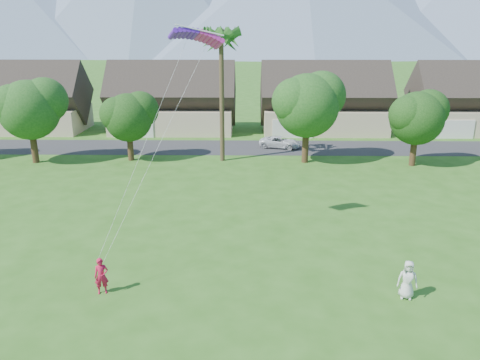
{
  "coord_description": "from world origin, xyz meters",
  "views": [
    {
      "loc": [
        0.39,
        -15.83,
        11.91
      ],
      "look_at": [
        0.0,
        10.0,
        3.8
      ],
      "focal_mm": 35.0,
      "sensor_mm": 36.0,
      "label": 1
    }
  ],
  "objects_px": {
    "watcher": "(408,280)",
    "parafoil_kite": "(197,35)",
    "kite_flyer": "(101,276)",
    "parked_car": "(280,142)"
  },
  "relations": [
    {
      "from": "kite_flyer",
      "to": "watcher",
      "type": "distance_m",
      "value": 14.42
    },
    {
      "from": "watcher",
      "to": "parafoil_kite",
      "type": "bearing_deg",
      "value": 158.53
    },
    {
      "from": "watcher",
      "to": "parafoil_kite",
      "type": "xyz_separation_m",
      "value": [
        -10.27,
        6.83,
        10.91
      ]
    },
    {
      "from": "parafoil_kite",
      "to": "kite_flyer",
      "type": "bearing_deg",
      "value": -144.63
    },
    {
      "from": "kite_flyer",
      "to": "parked_car",
      "type": "bearing_deg",
      "value": 54.5
    },
    {
      "from": "kite_flyer",
      "to": "parafoil_kite",
      "type": "relative_size",
      "value": 0.58
    },
    {
      "from": "parked_car",
      "to": "parafoil_kite",
      "type": "distance_m",
      "value": 26.81
    },
    {
      "from": "kite_flyer",
      "to": "parafoil_kite",
      "type": "bearing_deg",
      "value": 41.65
    },
    {
      "from": "watcher",
      "to": "parked_car",
      "type": "distance_m",
      "value": 30.58
    },
    {
      "from": "parafoil_kite",
      "to": "parked_car",
      "type": "bearing_deg",
      "value": 52.33
    }
  ]
}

